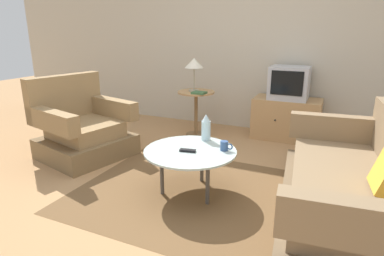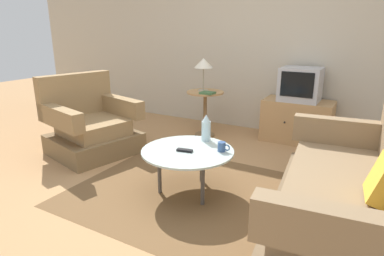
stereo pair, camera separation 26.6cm
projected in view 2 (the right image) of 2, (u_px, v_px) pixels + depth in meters
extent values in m
plane|color=#AD7F51|center=(177.00, 190.00, 3.07)|extent=(16.00, 16.00, 0.00)
cube|color=#BCB29E|center=(263.00, 38.00, 4.65)|extent=(9.00, 0.12, 2.70)
cube|color=brown|center=(188.00, 192.00, 3.05)|extent=(2.06, 1.77, 0.00)
cube|color=brown|center=(95.00, 143.00, 3.99)|extent=(1.07, 1.12, 0.24)
cube|color=#93754C|center=(93.00, 127.00, 3.93)|extent=(0.87, 0.81, 0.18)
cube|color=#93754C|center=(76.00, 94.00, 4.07)|extent=(0.36, 0.94, 0.53)
cube|color=#93754C|center=(60.00, 117.00, 3.60)|extent=(0.88, 0.35, 0.22)
cube|color=#93754C|center=(120.00, 106.00, 4.15)|extent=(0.88, 0.35, 0.22)
cube|color=brown|center=(336.00, 218.00, 2.41)|extent=(1.07, 1.97, 0.24)
cube|color=#846B4C|center=(339.00, 193.00, 2.35)|extent=(0.90, 1.67, 0.18)
cube|color=#846B4C|center=(343.00, 132.00, 3.05)|extent=(0.90, 0.23, 0.25)
cube|color=#846B4C|center=(345.00, 234.00, 1.52)|extent=(0.90, 0.23, 0.25)
cube|color=gold|center=(384.00, 180.00, 2.03)|extent=(0.23, 0.30, 0.31)
cylinder|color=#B2C6C1|center=(188.00, 151.00, 2.92)|extent=(0.84, 0.84, 0.02)
cylinder|color=#4C4742|center=(202.00, 163.00, 3.20)|extent=(0.04, 0.04, 0.41)
cylinder|color=#4C4742|center=(159.00, 173.00, 2.98)|extent=(0.04, 0.04, 0.41)
cylinder|color=#4C4742|center=(203.00, 183.00, 2.77)|extent=(0.04, 0.04, 0.41)
cylinder|color=tan|center=(205.00, 92.00, 4.49)|extent=(0.52, 0.52, 0.02)
cylinder|color=brown|center=(205.00, 115.00, 4.59)|extent=(0.05, 0.05, 0.62)
cylinder|color=brown|center=(205.00, 135.00, 4.67)|extent=(0.28, 0.28, 0.02)
cube|color=tan|center=(297.00, 121.00, 4.37)|extent=(0.89, 0.48, 0.57)
sphere|color=black|center=(284.00, 122.00, 4.20)|extent=(0.02, 0.02, 0.02)
sphere|color=black|center=(301.00, 125.00, 4.10)|extent=(0.02, 0.02, 0.02)
cube|color=#B7B7BC|center=(301.00, 84.00, 4.22)|extent=(0.50, 0.44, 0.43)
cube|color=black|center=(297.00, 85.00, 4.03)|extent=(0.40, 0.01, 0.31)
cylinder|color=#9E937A|center=(203.00, 91.00, 4.49)|extent=(0.15, 0.15, 0.02)
cylinder|color=#9E937A|center=(203.00, 79.00, 4.44)|extent=(0.02, 0.02, 0.30)
cone|color=beige|center=(204.00, 63.00, 4.38)|extent=(0.26, 0.26, 0.13)
cylinder|color=silver|center=(206.00, 131.00, 3.15)|extent=(0.09, 0.09, 0.19)
cone|color=silver|center=(206.00, 118.00, 3.11)|extent=(0.08, 0.08, 0.07)
cylinder|color=#335184|center=(222.00, 147.00, 2.88)|extent=(0.07, 0.07, 0.09)
torus|color=#335184|center=(227.00, 148.00, 2.85)|extent=(0.06, 0.01, 0.06)
cube|color=black|center=(185.00, 150.00, 2.89)|extent=(0.15, 0.07, 0.02)
cube|color=#3D663D|center=(208.00, 93.00, 4.32)|extent=(0.18, 0.16, 0.03)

